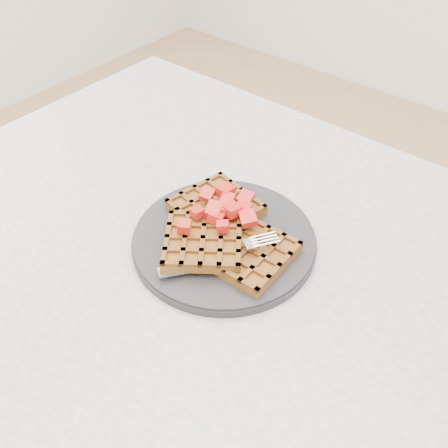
% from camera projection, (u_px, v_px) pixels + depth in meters
% --- Properties ---
extents(table, '(1.20, 0.80, 0.75)m').
position_uv_depth(table, '(249.00, 315.00, 0.78)').
color(table, beige).
rests_on(table, ground).
extents(plate, '(0.27, 0.27, 0.02)m').
position_uv_depth(plate, '(224.00, 240.00, 0.73)').
color(plate, black).
rests_on(plate, table).
extents(waffles, '(0.22, 0.21, 0.03)m').
position_uv_depth(waffles, '(222.00, 232.00, 0.72)').
color(waffles, brown).
rests_on(waffles, plate).
extents(strawberry_pile, '(0.15, 0.15, 0.02)m').
position_uv_depth(strawberry_pile, '(224.00, 217.00, 0.70)').
color(strawberry_pile, '#A10A08').
rests_on(strawberry_pile, waffles).
extents(fork, '(0.12, 0.16, 0.02)m').
position_uv_depth(fork, '(228.00, 259.00, 0.68)').
color(fork, silver).
rests_on(fork, plate).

